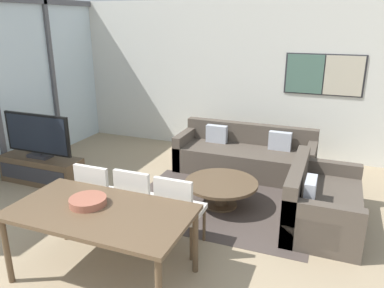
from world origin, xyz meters
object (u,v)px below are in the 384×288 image
at_px(television, 37,136).
at_px(dining_chair_centre, 138,200).
at_px(tv_console, 42,170).
at_px(sofa_side, 318,204).
at_px(sofa_main, 245,156).
at_px(dining_table, 101,217).
at_px(coffee_table, 221,188).
at_px(dining_chair_left, 99,194).
at_px(dining_chair_right, 178,208).
at_px(fruit_bowl, 88,201).

relative_size(television, dining_chair_centre, 1.31).
relative_size(tv_console, sofa_side, 0.89).
bearing_deg(television, sofa_main, 29.81).
xyz_separation_m(tv_console, dining_table, (2.23, -1.58, 0.46)).
distance_m(coffee_table, dining_chair_left, 1.65).
relative_size(tv_console, sofa_main, 0.59).
height_order(tv_console, dining_chair_left, dining_chair_left).
xyz_separation_m(coffee_table, dining_table, (-0.62, -1.86, 0.40)).
xyz_separation_m(tv_console, dining_chair_centre, (2.23, -0.87, 0.30)).
bearing_deg(coffee_table, television, -174.43).
relative_size(sofa_main, dining_chair_centre, 2.49).
relative_size(sofa_main, dining_chair_right, 2.49).
bearing_deg(tv_console, dining_table, -35.42).
relative_size(dining_chair_left, fruit_bowl, 2.52).
distance_m(sofa_side, fruit_bowl, 2.78).
height_order(dining_chair_left, dining_chair_centre, same).
bearing_deg(dining_chair_left, dining_chair_right, 0.66).
distance_m(sofa_main, dining_table, 3.30).
xyz_separation_m(dining_chair_centre, fruit_bowl, (-0.17, -0.66, 0.27)).
relative_size(dining_chair_left, dining_chair_right, 1.00).
xyz_separation_m(television, dining_chair_left, (1.73, -0.90, -0.25)).
distance_m(dining_chair_right, fruit_bowl, 0.96).
bearing_deg(dining_chair_right, sofa_side, 40.18).
height_order(tv_console, dining_chair_centre, dining_chair_centre).
xyz_separation_m(sofa_main, dining_chair_left, (-1.12, -2.54, 0.25)).
height_order(coffee_table, fruit_bowl, fruit_bowl).
height_order(dining_table, dining_chair_left, dining_chair_left).
bearing_deg(television, dining_table, -35.43).
distance_m(sofa_side, dining_table, 2.67).
bearing_deg(fruit_bowl, dining_table, -16.89).
bearing_deg(dining_chair_centre, tv_console, 158.59).
relative_size(sofa_side, dining_table, 0.86).
xyz_separation_m(tv_console, sofa_side, (4.11, 0.28, 0.06)).
distance_m(dining_table, dining_chair_right, 0.87).
bearing_deg(television, tv_console, -90.00).
height_order(sofa_side, coffee_table, sofa_side).
height_order(television, sofa_main, television).
relative_size(sofa_side, coffee_table, 1.50).
distance_m(tv_console, sofa_main, 3.28).
distance_m(television, dining_chair_centre, 2.40).
distance_m(sofa_main, dining_chair_centre, 2.59).
xyz_separation_m(television, sofa_main, (2.85, 1.63, -0.50)).
bearing_deg(tv_console, television, 90.00).
height_order(television, dining_chair_right, television).
height_order(tv_console, dining_table, dining_table).
bearing_deg(dining_chair_centre, fruit_bowl, -104.46).
bearing_deg(television, dining_chair_centre, -21.42).
distance_m(sofa_side, coffee_table, 1.26).
bearing_deg(sofa_main, television, -150.19).
bearing_deg(tv_console, dining_chair_left, -27.63).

